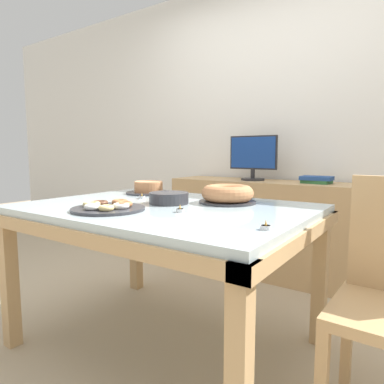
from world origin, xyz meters
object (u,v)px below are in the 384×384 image
(book_stack, at_px, (317,180))
(pastry_platter, at_px, (109,207))
(tealight_right_edge, at_px, (180,210))
(tealight_left_edge, at_px, (142,197))
(cake_golden_bundt, at_px, (227,194))
(plate_stack, at_px, (169,198))
(computer_monitor, at_px, (253,158))
(tealight_centre, at_px, (266,227))
(cake_chocolate_round, at_px, (149,188))

(book_stack, xyz_separation_m, pastry_platter, (-0.53, -1.61, -0.05))
(tealight_right_edge, relative_size, tealight_left_edge, 1.00)
(cake_golden_bundt, xyz_separation_m, plate_stack, (-0.25, -0.20, -0.02))
(pastry_platter, xyz_separation_m, tealight_right_edge, (0.31, 0.15, -0.00))
(book_stack, bearing_deg, tealight_right_edge, -98.67)
(computer_monitor, relative_size, pastry_platter, 1.23)
(cake_golden_bundt, xyz_separation_m, tealight_right_edge, (-0.04, -0.38, -0.04))
(cake_golden_bundt, bearing_deg, tealight_right_edge, -95.83)
(computer_monitor, distance_m, pastry_platter, 1.62)
(cake_golden_bundt, distance_m, tealight_right_edge, 0.38)
(book_stack, distance_m, pastry_platter, 1.69)
(book_stack, height_order, tealight_left_edge, book_stack)
(computer_monitor, distance_m, tealight_left_edge, 1.24)
(book_stack, distance_m, tealight_left_edge, 1.40)
(pastry_platter, height_order, tealight_left_edge, pastry_platter)
(book_stack, height_order, plate_stack, book_stack)
(book_stack, bearing_deg, pastry_platter, -108.39)
(cake_golden_bundt, bearing_deg, plate_stack, -141.38)
(computer_monitor, height_order, tealight_centre, computer_monitor)
(cake_chocolate_round, height_order, cake_golden_bundt, cake_golden_bundt)
(book_stack, relative_size, tealight_left_edge, 5.78)
(computer_monitor, xyz_separation_m, cake_chocolate_round, (-0.29, -1.00, -0.19))
(book_stack, height_order, cake_chocolate_round, book_stack)
(cake_chocolate_round, xyz_separation_m, tealight_left_edge, (0.14, -0.21, -0.02))
(computer_monitor, height_order, pastry_platter, computer_monitor)
(book_stack, xyz_separation_m, tealight_centre, (0.24, -1.58, -0.05))
(cake_chocolate_round, xyz_separation_m, tealight_right_edge, (0.60, -0.46, -0.02))
(computer_monitor, relative_size, tealight_right_edge, 10.60)
(tealight_centre, distance_m, tealight_right_edge, 0.48)
(tealight_centre, xyz_separation_m, tealight_left_edge, (-0.92, 0.36, 0.00))
(cake_chocolate_round, distance_m, pastry_platter, 0.67)
(pastry_platter, xyz_separation_m, tealight_centre, (0.77, 0.03, -0.00))
(tealight_left_edge, bearing_deg, computer_monitor, 82.77)
(plate_stack, bearing_deg, cake_golden_bundt, 38.62)
(tealight_right_edge, bearing_deg, tealight_centre, -14.17)
(cake_golden_bundt, distance_m, plate_stack, 0.32)
(cake_chocolate_round, bearing_deg, book_stack, 50.65)
(pastry_platter, bearing_deg, cake_golden_bundt, 56.23)
(pastry_platter, relative_size, plate_stack, 1.64)
(computer_monitor, relative_size, cake_chocolate_round, 1.42)
(cake_chocolate_round, height_order, plate_stack, cake_chocolate_round)
(computer_monitor, bearing_deg, tealight_right_edge, -78.05)
(computer_monitor, distance_m, tealight_centre, 1.77)
(computer_monitor, xyz_separation_m, tealight_left_edge, (-0.15, -1.21, -0.22))
(book_stack, height_order, cake_golden_bundt, cake_golden_bundt)
(cake_golden_bundt, height_order, tealight_left_edge, cake_golden_bundt)
(tealight_right_edge, height_order, tealight_left_edge, same)
(computer_monitor, distance_m, book_stack, 0.56)
(computer_monitor, xyz_separation_m, book_stack, (0.53, 0.00, -0.16))
(computer_monitor, distance_m, cake_golden_bundt, 1.15)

